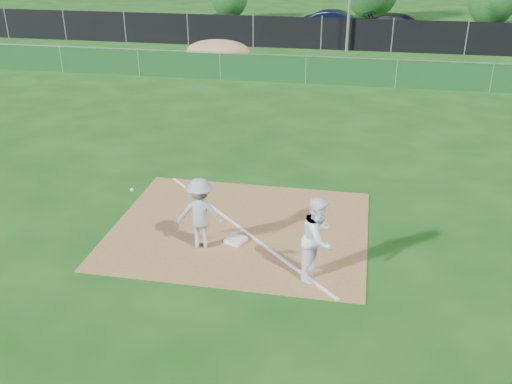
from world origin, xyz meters
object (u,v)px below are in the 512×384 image
(runner, at_px, (318,238))
(car_mid, at_px, (338,22))
(play_at_first, at_px, (201,213))
(first_base, at_px, (236,240))
(car_right, at_px, (401,25))
(car_left, at_px, (229,24))

(runner, distance_m, car_mid, 29.10)
(play_at_first, bearing_deg, car_mid, 87.42)
(runner, relative_size, car_mid, 0.40)
(first_base, xyz_separation_m, play_at_first, (-0.70, -0.34, 0.78))
(first_base, bearing_deg, car_mid, 88.82)
(play_at_first, height_order, car_right, play_at_first)
(car_left, bearing_deg, play_at_first, -160.21)
(first_base, relative_size, car_left, 0.10)
(first_base, relative_size, runner, 0.23)
(first_base, distance_m, car_left, 27.24)
(play_at_first, relative_size, car_mid, 0.47)
(car_mid, height_order, car_right, car_mid)
(first_base, height_order, car_mid, car_mid)
(play_at_first, xyz_separation_m, runner, (2.64, -0.70, 0.05))
(runner, height_order, car_mid, runner)
(play_at_first, distance_m, car_mid, 28.40)
(first_base, height_order, runner, runner)
(car_mid, bearing_deg, car_left, 106.74)
(first_base, relative_size, play_at_first, 0.19)
(play_at_first, height_order, car_left, play_at_first)
(car_mid, bearing_deg, play_at_first, -178.53)
(play_at_first, bearing_deg, car_right, 79.31)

